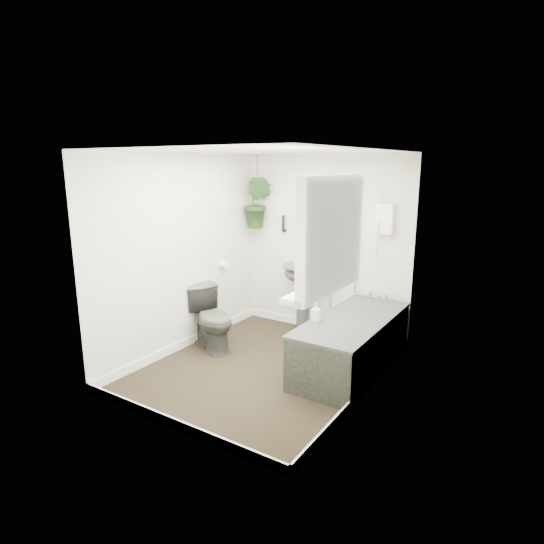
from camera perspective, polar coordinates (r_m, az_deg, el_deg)
The scene contains 22 objects.
floor at distance 5.09m, azimuth -0.93°, elevation -12.03°, with size 2.30×2.80×0.02m, color black.
ceiling at distance 4.59m, azimuth -1.05°, elevation 15.09°, with size 2.30×2.80×0.02m, color white.
wall_back at distance 5.91m, azimuth 6.62°, elevation 3.34°, with size 2.30×0.02×2.30m, color white.
wall_front at distance 3.66m, azimuth -13.35°, elevation -3.27°, with size 2.30×0.02×2.30m, color white.
wall_left at distance 5.42m, azimuth -11.25°, elevation 2.26°, with size 0.02×2.80×2.30m, color white.
wall_right at distance 4.19m, azimuth 12.33°, elevation -1.07°, with size 0.02×2.80×2.30m, color white.
skirting at distance 5.06m, azimuth -0.94°, elevation -11.42°, with size 2.30×2.80×0.10m, color white.
bathtub at distance 5.03m, azimuth 9.99°, elevation -8.82°, with size 0.72×1.72×0.58m, color #3A3C37, non-canonical shape.
bath_screen at distance 5.32m, azimuth 9.21°, elevation 3.55°, with size 0.04×0.72×1.40m, color silver, non-canonical shape.
shower_box at distance 5.48m, azimuth 13.97°, elevation 6.48°, with size 0.20×0.10×0.35m, color white.
oval_mirror at distance 5.91m, azimuth 4.82°, elevation 6.82°, with size 0.46×0.03×0.62m, color tan.
wall_sconce at distance 6.11m, azimuth 1.42°, elevation 6.13°, with size 0.04×0.04×0.22m, color black.
toilet_roll_holder at distance 5.95m, azimuth -6.07°, elevation 0.97°, with size 0.11×0.11×0.11m, color white.
window_recess at distance 3.48m, azimuth 7.58°, elevation 4.61°, with size 0.08×1.00×0.90m, color white.
window_sill at distance 3.60m, azimuth 6.37°, elevation -1.91°, with size 0.18×1.00×0.04m, color white.
window_blinds at distance 3.50m, azimuth 6.92°, elevation 4.67°, with size 0.01×0.86×0.76m, color white.
toilet at distance 5.52m, azimuth -7.59°, elevation -5.78°, with size 0.42×0.73×0.74m, color #3A3C37.
pedestal_sink at distance 5.99m, azimuth 3.90°, elevation -3.33°, with size 0.53×0.45×0.91m, color #3A3C37, non-canonical shape.
sill_plant at distance 3.49m, azimuth 5.11°, elevation 0.05°, with size 0.22×0.19×0.25m, color black.
hanging_plant at distance 6.17m, azimuth -1.81°, elevation 8.65°, with size 0.37×0.30×0.68m, color black.
soap_bottle at distance 4.75m, azimuth 5.55°, elevation -5.01°, with size 0.09×0.09×0.20m, color #322A2A.
hanging_pot at distance 6.16m, azimuth -1.83°, elevation 11.23°, with size 0.16×0.16×0.12m, color brown.
Camera 1 is at (2.55, -3.82, 2.18)m, focal length 30.00 mm.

